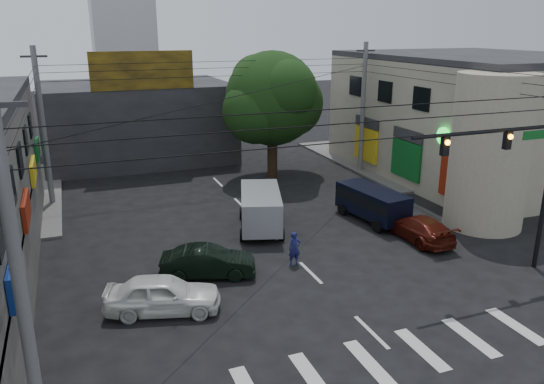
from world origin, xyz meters
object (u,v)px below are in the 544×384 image
utility_pole_far_left (43,128)px  utility_pole_far_right (363,109)px  traffic_gantry (520,164)px  utility_pole_near_left (19,281)px  silver_minivan (261,210)px  dark_sedan (208,262)px  white_compact (163,294)px  street_tree (272,99)px  maroon_sedan (418,228)px  traffic_officer (294,249)px  navy_van (372,205)px

utility_pole_far_left → utility_pole_far_right: size_ratio=1.00×
traffic_gantry → utility_pole_near_left: bearing=-169.2°
silver_minivan → dark_sedan: bearing=155.8°
dark_sedan → white_compact: 3.23m
utility_pole_far_left → traffic_gantry: bearing=-42.9°
street_tree → utility_pole_near_left: bearing=-124.0°
silver_minivan → utility_pole_far_right: bearing=-34.7°
street_tree → maroon_sedan: size_ratio=2.01×
dark_sedan → maroon_sedan: (10.77, 0.24, -0.03)m
silver_minivan → white_compact: bearing=154.5°
white_compact → maroon_sedan: (13.07, 2.50, -0.10)m
street_tree → traffic_gantry: street_tree is taller
utility_pole_far_right → traffic_officer: size_ratio=5.95×
street_tree → traffic_gantry: bearing=-78.0°
utility_pole_near_left → silver_minivan: (10.27, 12.19, -3.58)m
utility_pole_near_left → maroon_sedan: utility_pole_near_left is taller
utility_pole_near_left → utility_pole_far_left: 20.50m
white_compact → dark_sedan: bearing=-29.3°
traffic_gantry → utility_pole_near_left: 18.66m
utility_pole_far_right → white_compact: utility_pole_far_right is taller
utility_pole_near_left → navy_van: bearing=34.4°
maroon_sedan → white_compact: bearing=9.5°
dark_sedan → traffic_officer: size_ratio=2.73×
traffic_gantry → maroon_sedan: 6.28m
traffic_gantry → silver_minivan: bearing=132.8°
white_compact → traffic_officer: 6.48m
navy_van → silver_minivan: bearing=72.8°
traffic_officer → utility_pole_far_right: bearing=48.8°
traffic_gantry → white_compact: size_ratio=1.58×
utility_pole_near_left → dark_sedan: 10.74m
traffic_gantry → traffic_officer: traffic_gantry is taller
utility_pole_far_left → silver_minivan: utility_pole_far_left is taller
maroon_sedan → traffic_officer: size_ratio=2.80×
utility_pole_far_right → silver_minivan: utility_pole_far_right is taller
traffic_gantry → dark_sedan: (-12.02, 4.26, -4.17)m
maroon_sedan → navy_van: (-0.73, 3.19, 0.27)m
traffic_gantry → silver_minivan: 12.45m
navy_van → street_tree: bearing=2.4°
utility_pole_far_right → navy_van: 11.05m
utility_pole_near_left → traffic_officer: (10.16, 7.50, -3.83)m
white_compact → maroon_sedan: bearing=-63.0°
street_tree → utility_pole_far_left: utility_pole_far_left is taller
utility_pole_near_left → maroon_sedan: 19.27m
traffic_officer → maroon_sedan: bearing=2.7°
traffic_gantry → maroon_sedan: traffic_gantry is taller
dark_sedan → white_compact: bearing=151.8°
white_compact → maroon_sedan: 13.31m
utility_pole_near_left → navy_van: 20.15m
traffic_officer → navy_van: bearing=29.4°
street_tree → utility_pole_near_left: size_ratio=0.95×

